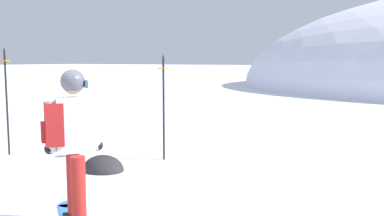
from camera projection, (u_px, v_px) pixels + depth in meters
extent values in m
cylinder|color=blue|center=(70.00, 204.00, 5.29)|extent=(0.28, 0.28, 0.02)
cube|color=black|center=(75.00, 216.00, 4.79)|extent=(0.27, 0.28, 0.06)
cylinder|color=maroon|center=(74.00, 183.00, 4.74)|extent=(0.15, 0.15, 0.82)
cylinder|color=maroon|center=(79.00, 196.00, 4.30)|extent=(0.15, 0.15, 0.82)
cube|color=silver|center=(74.00, 125.00, 4.44)|extent=(0.40, 0.42, 0.58)
cylinder|color=silver|center=(51.00, 126.00, 4.36)|extent=(0.20, 0.19, 0.57)
cylinder|color=silver|center=(96.00, 123.00, 4.53)|extent=(0.20, 0.19, 0.57)
sphere|color=black|center=(50.00, 149.00, 4.42)|extent=(0.11, 0.11, 0.11)
sphere|color=black|center=(98.00, 146.00, 4.60)|extent=(0.11, 0.11, 0.11)
cube|color=maroon|center=(54.00, 124.00, 4.37)|extent=(0.33, 0.32, 0.44)
cube|color=maroon|center=(44.00, 132.00, 4.34)|extent=(0.19, 0.17, 0.20)
sphere|color=#9E7051|center=(73.00, 84.00, 4.40)|extent=(0.21, 0.21, 0.21)
sphere|color=#4C4C56|center=(73.00, 81.00, 4.39)|extent=(0.25, 0.25, 0.25)
cube|color=navy|center=(85.00, 84.00, 4.44)|extent=(0.15, 0.13, 0.08)
cylinder|color=black|center=(164.00, 110.00, 7.64)|extent=(0.04, 0.04, 1.85)
cylinder|color=orange|center=(163.00, 68.00, 7.55)|extent=(0.20, 0.20, 0.02)
cone|color=black|center=(163.00, 56.00, 7.53)|extent=(0.04, 0.04, 0.08)
cylinder|color=black|center=(7.00, 104.00, 8.04)|extent=(0.04, 0.04, 1.98)
cylinder|color=orange|center=(5.00, 61.00, 7.95)|extent=(0.20, 0.20, 0.02)
cone|color=black|center=(4.00, 49.00, 7.92)|extent=(0.04, 0.04, 0.08)
ellipsoid|color=#282628|center=(103.00, 170.00, 6.98)|extent=(0.72, 0.61, 0.51)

